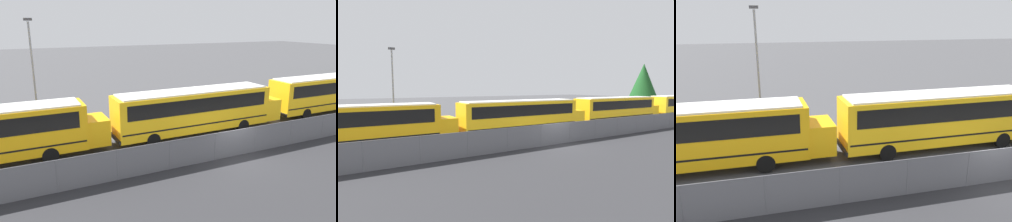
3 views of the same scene
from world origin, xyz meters
TOP-DOWN VIEW (x-y plane):
  - ground_plane at (0.00, 0.00)m, footprint 200.00×200.00m
  - road_strip at (0.00, -6.00)m, footprint 115.83×12.00m
  - fence at (-0.00, -0.00)m, footprint 81.90×0.07m
  - school_bus_2 at (-0.01, 4.72)m, footprint 13.47×2.50m
  - school_bus_3 at (14.30, 5.01)m, footprint 13.47×2.50m
  - light_pole at (-10.54, 11.68)m, footprint 0.60×0.24m

SIDE VIEW (x-z plane):
  - ground_plane at x=0.00m, z-range 0.00..0.00m
  - road_strip at x=0.00m, z-range 0.00..0.01m
  - fence at x=0.00m, z-range 0.02..1.73m
  - school_bus_2 at x=-0.01m, z-range 0.30..3.66m
  - school_bus_3 at x=14.30m, z-range 0.30..3.66m
  - light_pole at x=-10.54m, z-range 0.39..8.77m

